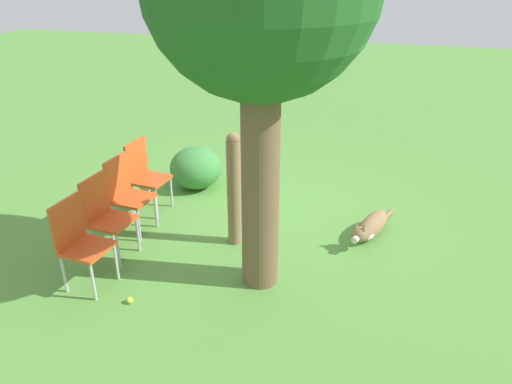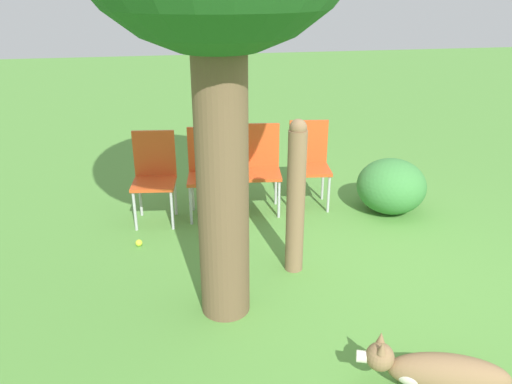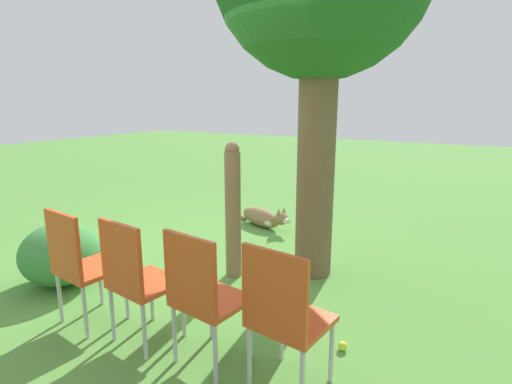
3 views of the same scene
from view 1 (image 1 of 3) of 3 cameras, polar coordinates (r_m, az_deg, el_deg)
name	(u,v)px [view 1 (image 1 of 3)]	position (r m, az deg, el deg)	size (l,w,h in m)	color
ground_plane	(264,232)	(6.24, 0.89, -4.63)	(30.00, 30.00, 0.00)	#56933D
dog	(371,227)	(6.24, 12.98, -3.91)	(0.51, 1.20, 0.36)	olive
fence_post	(234,189)	(5.73, -2.55, 0.31)	(0.16, 0.16, 1.38)	#846647
red_chair_0	(144,172)	(6.72, -12.65, 2.25)	(0.47, 0.49, 0.96)	#D14C1E
red_chair_1	(126,190)	(6.25, -14.63, 0.17)	(0.47, 0.49, 0.96)	#D14C1E
red_chair_2	(105,212)	(5.79, -16.92, -2.24)	(0.47, 0.49, 0.96)	#D14C1E
red_chair_3	(79,239)	(5.36, -19.61, -5.05)	(0.47, 0.49, 0.96)	#D14C1E
tennis_ball	(130,300)	(5.22, -14.24, -11.90)	(0.07, 0.07, 0.07)	#CCE033
low_shrub	(196,168)	(7.37, -6.89, 2.76)	(0.76, 0.76, 0.61)	#3D843D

